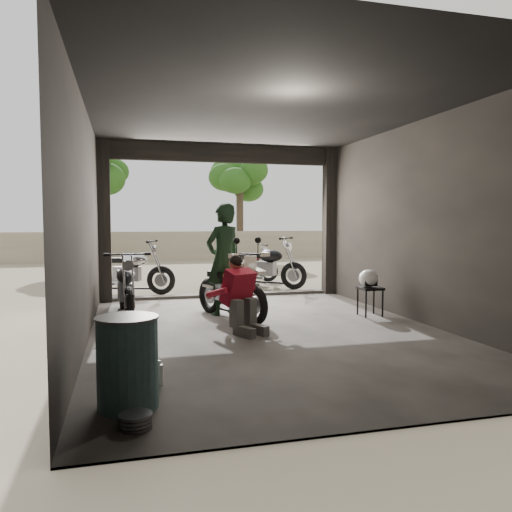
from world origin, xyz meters
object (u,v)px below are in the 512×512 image
left_bike (126,284)px  helmet (368,278)px  outside_bike_a (129,267)px  oil_drum (128,364)px  mechanic (243,297)px  sign_post (345,212)px  stool (370,291)px  rider (224,260)px  outside_bike_c (265,262)px  outside_bike_b (247,263)px  main_bike (231,285)px

left_bike → helmet: left_bike is taller
outside_bike_a → oil_drum: 6.99m
mechanic → helmet: 2.48m
mechanic → sign_post: sign_post is taller
left_bike → stool: left_bike is taller
stool → rider: bearing=162.0°
rider → helmet: 2.48m
outside_bike_c → left_bike: bearing=170.2°
left_bike → outside_bike_c: outside_bike_c is taller
outside_bike_b → main_bike: bearing=158.9°
outside_bike_c → mechanic: size_ratio=1.68×
mechanic → oil_drum: size_ratio=1.36×
outside_bike_c → rider: (-1.67, -3.24, 0.34)m
left_bike → rider: bearing=-17.0°
rider → stool: (2.37, -0.77, -0.53)m
main_bike → stool: (2.32, -0.41, -0.13)m
mechanic → oil_drum: mechanic is taller
main_bike → rider: bearing=74.7°
left_bike → outside_bike_a: 2.60m
oil_drum → main_bike: bearing=65.4°
outside_bike_b → outside_bike_c: size_ratio=0.82×
left_bike → mechanic: size_ratio=1.51×
left_bike → rider: rider is taller
left_bike → mechanic: left_bike is taller
main_bike → mechanic: (-0.06, -1.15, -0.02)m
outside_bike_a → mechanic: bearing=-142.8°
left_bike → mechanic: 2.47m
outside_bike_a → main_bike: bearing=-136.0°
main_bike → rider: size_ratio=0.89×
main_bike → outside_bike_a: (-1.59, 3.32, 0.04)m
main_bike → outside_bike_b: size_ratio=1.13×
mechanic → stool: 2.50m
outside_bike_c → stool: size_ratio=3.61×
left_bike → rider: 1.72m
left_bike → stool: bearing=-20.3°
mechanic → sign_post: 6.04m
outside_bike_c → oil_drum: bearing=-165.3°
main_bike → outside_bike_b: main_bike is taller
outside_bike_c → sign_post: size_ratio=0.68×
left_bike → sign_post: (5.32, 2.73, 1.29)m
stool → main_bike: bearing=169.9°
outside_bike_a → helmet: (3.88, -3.71, 0.05)m
main_bike → left_bike: bearing=134.0°
outside_bike_b → mechanic: size_ratio=1.39×
sign_post → stool: bearing=-121.0°
helmet → oil_drum: 5.15m
outside_bike_a → stool: (3.91, -3.73, -0.17)m
outside_bike_b → stool: bearing=-174.3°
outside_bike_b → outside_bike_c: bearing=-174.8°
outside_bike_a → helmet: 5.37m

